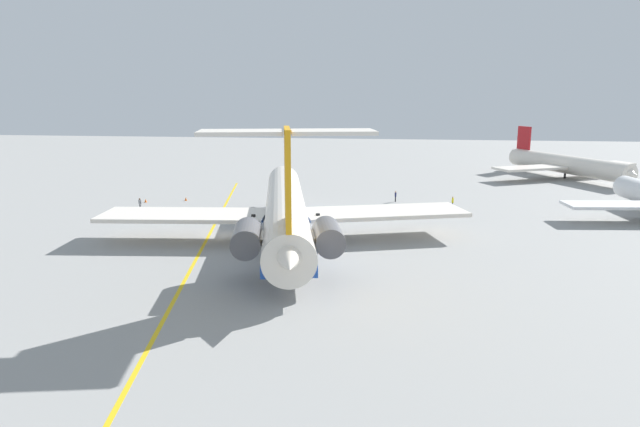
{
  "coord_description": "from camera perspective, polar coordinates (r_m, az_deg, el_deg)",
  "views": [
    {
      "loc": [
        64.21,
        20.26,
        16.75
      ],
      "look_at": [
        1.48,
        11.75,
        3.3
      ],
      "focal_mm": 31.87,
      "sensor_mm": 36.0,
      "label": 1
    }
  ],
  "objects": [
    {
      "name": "ground",
      "position": [
        69.38,
        -9.5,
        -2.14
      ],
      "size": [
        299.31,
        299.31,
        0.0
      ],
      "primitive_type": "plane",
      "color": "gray"
    },
    {
      "name": "main_jetliner",
      "position": [
        63.92,
        -3.47,
        0.31
      ],
      "size": [
        47.93,
        42.71,
        14.06
      ],
      "rotation": [
        0.0,
        0.0,
        3.35
      ],
      "color": "silver",
      "rests_on": "ground"
    },
    {
      "name": "airliner_far_left",
      "position": [
        123.4,
        23.74,
        4.51
      ],
      "size": [
        30.1,
        30.47,
        9.64
      ],
      "rotation": [
        0.0,
        0.0,
        0.48
      ],
      "color": "silver",
      "rests_on": "ground"
    },
    {
      "name": "ground_crew_near_tail",
      "position": [
        86.28,
        13.18,
        1.26
      ],
      "size": [
        0.46,
        0.29,
        1.82
      ],
      "rotation": [
        0.0,
        0.0,
        1.65
      ],
      "color": "black",
      "rests_on": "ground"
    },
    {
      "name": "ground_crew_portside",
      "position": [
        89.88,
        7.6,
        1.86
      ],
      "size": [
        0.39,
        0.28,
        1.74
      ],
      "rotation": [
        0.0,
        0.0,
        5.25
      ],
      "color": "black",
      "rests_on": "ground"
    },
    {
      "name": "ground_crew_starboard",
      "position": [
        86.86,
        -17.64,
        1.06
      ],
      "size": [
        0.28,
        0.45,
        1.77
      ],
      "rotation": [
        0.0,
        0.0,
        0.03
      ],
      "color": "black",
      "rests_on": "ground"
    },
    {
      "name": "safety_cone_nose",
      "position": [
        92.92,
        -17.11,
        1.24
      ],
      "size": [
        0.4,
        0.4,
        0.55
      ],
      "primitive_type": "cone",
      "color": "#EA590F",
      "rests_on": "ground"
    },
    {
      "name": "safety_cone_wingtip",
      "position": [
        92.74,
        -13.32,
        1.44
      ],
      "size": [
        0.4,
        0.4,
        0.55
      ],
      "primitive_type": "cone",
      "color": "#EA590F",
      "rests_on": "ground"
    },
    {
      "name": "taxiway_centreline",
      "position": [
        68.53,
        -11.21,
        -2.38
      ],
      "size": [
        81.57,
        16.43,
        0.01
      ],
      "primitive_type": "cube",
      "rotation": [
        0.0,
        0.0,
        3.34
      ],
      "color": "gold",
      "rests_on": "ground"
    }
  ]
}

